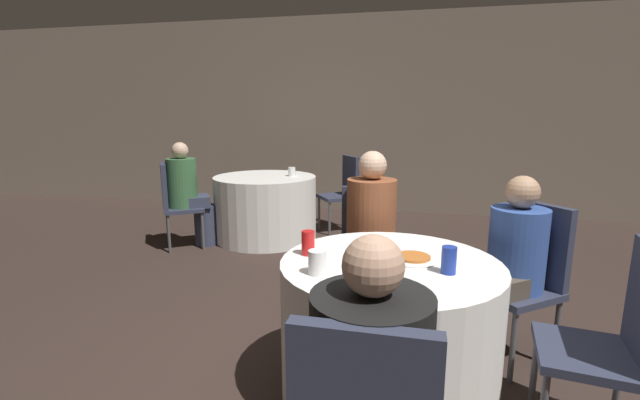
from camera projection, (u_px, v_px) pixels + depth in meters
The scene contains 18 objects.
ground_plane at pixel (355, 397), 2.19m from camera, with size 16.00×16.00×0.00m, color #332621.
wall_back at pixel (397, 116), 6.11m from camera, with size 16.00×0.06×2.80m.
table_near at pixel (388, 332), 2.11m from camera, with size 1.06×1.06×0.73m.
table_far at pixel (266, 208), 4.91m from camera, with size 1.16×1.16×0.73m.
chair_near_east at pixel (619, 333), 1.74m from camera, with size 0.46×0.46×0.92m.
chair_near_northeast at pixel (527, 269), 2.46m from camera, with size 0.56×0.56×0.92m.
chair_near_north at pixel (369, 241), 3.00m from camera, with size 0.47×0.48×0.92m.
chair_far_northeast at pixel (344, 187), 5.24m from camera, with size 0.55×0.55×0.92m.
chair_far_southwest at pixel (173, 198), 4.53m from camera, with size 0.55×0.55×0.92m.
person_floral_shirt at pixel (372, 241), 2.83m from camera, with size 0.37×0.50×1.18m.
person_black_shirt at pixel (372, 395), 1.32m from camera, with size 0.35×0.52×1.10m.
person_green_jacket at pixel (190, 196), 4.58m from camera, with size 0.46×0.43×1.13m.
person_blue_shirt at pixel (505, 274), 2.39m from camera, with size 0.46×0.43×1.09m.
pizza_plate_near at pixel (413, 258), 2.08m from camera, with size 0.26×0.26×0.02m.
soda_can_red at pixel (308, 243), 2.13m from camera, with size 0.07×0.07×0.12m.
soda_can_blue at pixel (449, 260), 1.88m from camera, with size 0.07×0.07×0.12m.
cup_near at pixel (317, 262), 1.87m from camera, with size 0.08×0.08×0.11m.
cup_far at pixel (292, 172), 4.85m from camera, with size 0.08×0.08×0.10m.
Camera 1 is at (0.23, -1.94, 1.42)m, focal length 24.00 mm.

